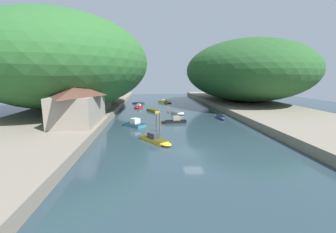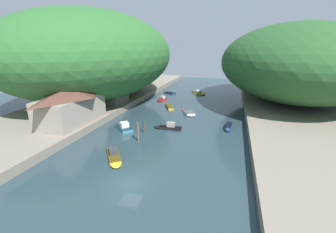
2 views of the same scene
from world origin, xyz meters
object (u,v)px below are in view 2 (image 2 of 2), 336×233
(person_by_boathouse, at_px, (75,121))
(boat_far_upstream, at_px, (199,93))
(boat_moored_right, at_px, (114,156))
(boathouse_shed, at_px, (112,93))
(boat_yellow_tender, at_px, (169,106))
(person_on_quay, at_px, (88,118))
(boat_cabin_cruiser, at_px, (190,114))
(boat_far_right_bank, at_px, (162,99))
(boat_near_quay, at_px, (169,93))
(boat_white_cruiser, at_px, (228,127))
(waterfront_building, at_px, (71,105))
(boat_navy_launch, at_px, (123,127))
(channel_buoy_near, at_px, (183,109))
(boat_open_rowboat, at_px, (168,127))

(person_by_boathouse, bearing_deg, boat_far_upstream, -8.89)
(boat_far_upstream, bearing_deg, boat_moored_right, 31.50)
(boathouse_shed, height_order, boat_yellow_tender, boathouse_shed)
(person_on_quay, bearing_deg, boat_far_upstream, -40.87)
(boat_cabin_cruiser, bearing_deg, person_by_boathouse, 12.40)
(person_by_boathouse, bearing_deg, boathouse_shed, 20.11)
(boat_yellow_tender, bearing_deg, boat_far_right_bank, 94.76)
(boat_near_quay, bearing_deg, boat_white_cruiser, -115.72)
(boat_cabin_cruiser, height_order, boat_moored_right, boat_moored_right)
(boat_far_right_bank, height_order, boat_cabin_cruiser, boat_far_right_bank)
(boat_moored_right, bearing_deg, waterfront_building, -68.01)
(boat_cabin_cruiser, distance_m, boat_white_cruiser, 11.41)
(boathouse_shed, distance_m, boat_near_quay, 24.28)
(boat_white_cruiser, height_order, boat_yellow_tender, boat_white_cruiser)
(boat_white_cruiser, bearing_deg, boathouse_shed, -10.96)
(boat_navy_launch, bearing_deg, waterfront_building, 149.27)
(boathouse_shed, distance_m, boat_navy_launch, 17.41)
(person_on_quay, relative_size, person_by_boathouse, 1.00)
(boat_cabin_cruiser, height_order, person_on_quay, person_on_quay)
(boat_moored_right, height_order, channel_buoy_near, boat_moored_right)
(boat_moored_right, bearing_deg, boat_white_cruiser, -167.23)
(boat_yellow_tender, bearing_deg, boat_moored_right, -115.63)
(waterfront_building, distance_m, person_on_quay, 4.01)
(boat_yellow_tender, xyz_separation_m, channel_buoy_near, (4.44, -2.34, -0.02))
(boat_far_right_bank, height_order, boat_far_upstream, boat_far_right_bank)
(boathouse_shed, height_order, channel_buoy_near, boathouse_shed)
(boat_cabin_cruiser, bearing_deg, boat_navy_launch, 20.00)
(person_on_quay, bearing_deg, boat_moored_right, -150.74)
(boat_open_rowboat, bearing_deg, boat_far_right_bank, 18.15)
(waterfront_building, relative_size, boat_near_quay, 2.83)
(boat_navy_launch, relative_size, boat_moored_right, 0.85)
(boat_far_upstream, bearing_deg, boat_yellow_tender, 22.05)
(boat_yellow_tender, distance_m, person_on_quay, 23.23)
(channel_buoy_near, bearing_deg, boat_near_quay, 115.28)
(boat_navy_launch, xyz_separation_m, boat_cabin_cruiser, (10.72, 12.84, -0.17))
(boat_near_quay, bearing_deg, boat_far_upstream, -49.23)
(boat_open_rowboat, height_order, boat_yellow_tender, boat_open_rowboat)
(boat_white_cruiser, height_order, person_on_quay, person_on_quay)
(boat_near_quay, bearing_deg, boat_moored_right, -143.92)
(channel_buoy_near, xyz_separation_m, person_on_quay, (-14.77, -18.36, 2.10))
(boat_navy_launch, distance_m, boat_yellow_tender, 19.02)
(boat_far_upstream, relative_size, boat_open_rowboat, 1.01)
(person_on_quay, bearing_deg, boat_open_rowboat, -92.52)
(waterfront_building, height_order, boat_white_cruiser, waterfront_building)
(boat_far_right_bank, bearing_deg, boat_navy_launch, 115.18)
(boathouse_shed, xyz_separation_m, person_by_boathouse, (2.23, -17.97, -1.51))
(boat_white_cruiser, distance_m, channel_buoy_near, 15.42)
(boat_far_right_bank, height_order, boat_white_cruiser, boat_far_right_bank)
(boat_navy_launch, bearing_deg, boat_near_quay, 45.33)
(waterfront_building, height_order, channel_buoy_near, waterfront_building)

